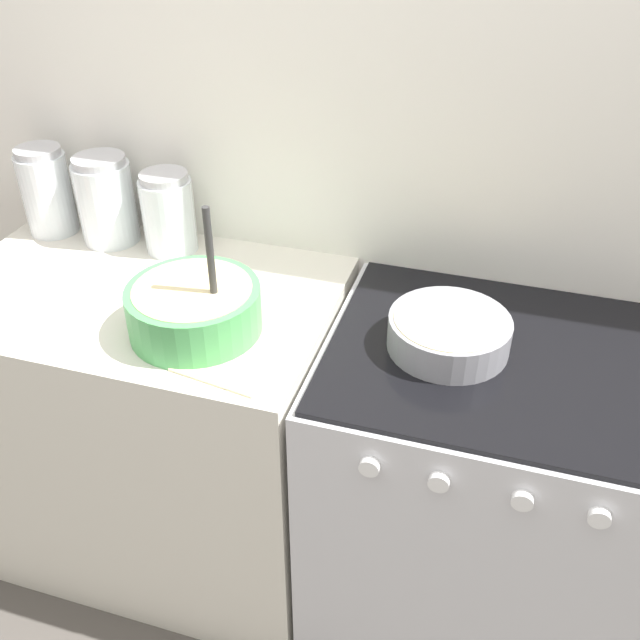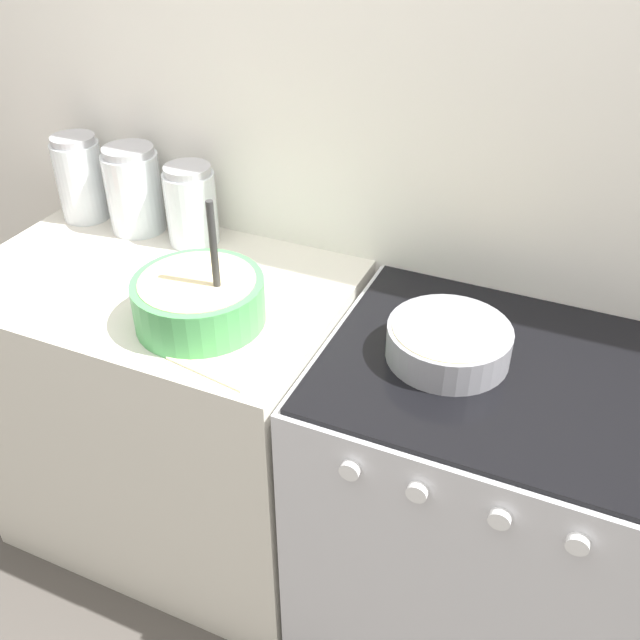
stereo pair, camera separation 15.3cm
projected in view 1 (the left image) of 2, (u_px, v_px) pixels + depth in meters
The scene contains 9 objects.
wall_back at pixel (366, 139), 1.69m from camera, with size 4.90×0.05×2.40m.
countertop_cabinet at pixel (160, 426), 1.97m from camera, with size 0.95×0.62×0.89m.
stove at pixel (476, 497), 1.76m from camera, with size 0.76×0.64×0.89m.
mixing_bowl at pixel (194, 307), 1.55m from camera, with size 0.29×0.29×0.31m.
baking_pan at pixel (449, 332), 1.51m from camera, with size 0.26×0.26×0.08m.
storage_jar_left at pixel (48, 196), 1.92m from camera, with size 0.13×0.13×0.24m.
storage_jar_middle at pixel (107, 205), 1.88m from camera, with size 0.15×0.15×0.23m.
storage_jar_right at pixel (169, 218), 1.84m from camera, with size 0.13×0.13×0.21m.
recipe_page at pixel (245, 346), 1.53m from camera, with size 0.24×0.31×0.01m.
Camera 1 is at (0.37, -0.95, 1.81)m, focal length 40.00 mm.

